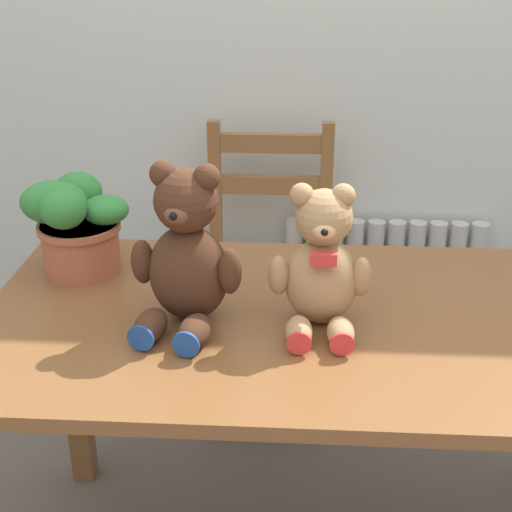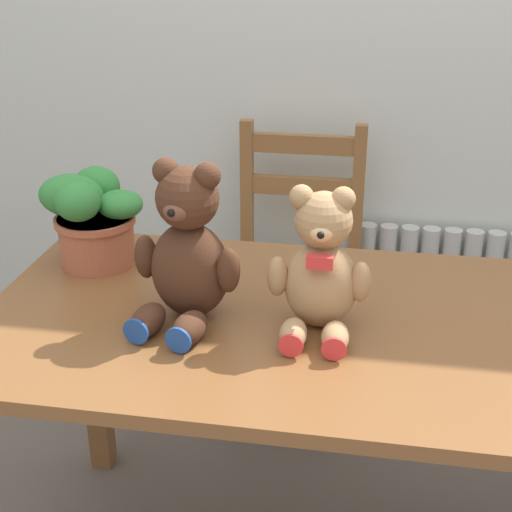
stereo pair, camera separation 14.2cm
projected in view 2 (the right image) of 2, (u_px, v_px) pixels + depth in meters
radiator at (413, 310)px, 2.54m from camera, size 0.71×0.10×0.57m
dining_table at (318, 362)px, 1.52m from camera, size 1.43×0.76×0.75m
wooden_chair_behind at (295, 274)px, 2.33m from camera, size 0.41×0.42×0.93m
teddy_bear_left at (187, 253)px, 1.43m from camera, size 0.24×0.25×0.33m
teddy_bear_right at (319, 270)px, 1.40m from camera, size 0.21×0.20×0.30m
potted_plant at (92, 217)px, 1.68m from camera, size 0.25×0.22×0.22m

